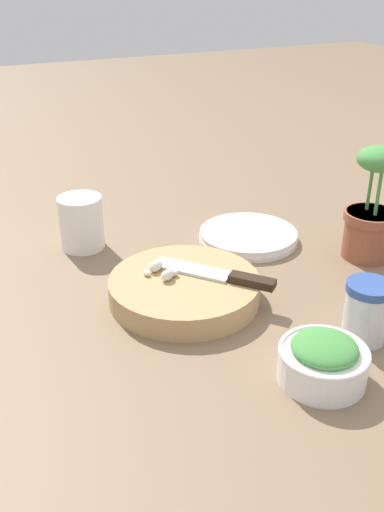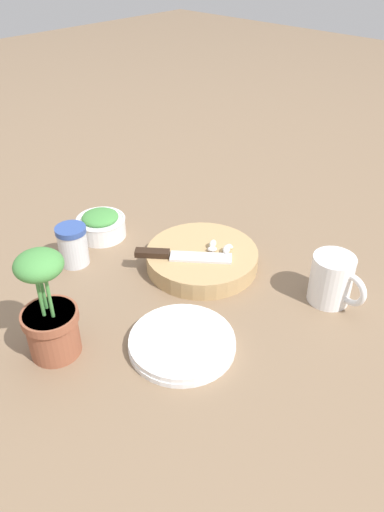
% 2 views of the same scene
% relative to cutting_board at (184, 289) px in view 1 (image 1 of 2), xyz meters
% --- Properties ---
extents(ground_plane, '(5.00, 5.00, 0.00)m').
position_rel_cutting_board_xyz_m(ground_plane, '(-0.02, 0.04, -0.02)').
color(ground_plane, '#7F664C').
extents(cutting_board, '(0.24, 0.24, 0.04)m').
position_rel_cutting_board_xyz_m(cutting_board, '(0.00, 0.00, 0.00)').
color(cutting_board, tan).
rests_on(cutting_board, ground_plane).
extents(chef_knife, '(0.17, 0.15, 0.01)m').
position_rel_cutting_board_xyz_m(chef_knife, '(0.02, 0.05, 0.02)').
color(chef_knife, black).
rests_on(chef_knife, cutting_board).
extents(garlic_cloves, '(0.06, 0.05, 0.02)m').
position_rel_cutting_board_xyz_m(garlic_cloves, '(-0.02, -0.03, 0.03)').
color(garlic_cloves, silver).
rests_on(garlic_cloves, cutting_board).
extents(herb_bowl, '(0.12, 0.12, 0.06)m').
position_rel_cutting_board_xyz_m(herb_bowl, '(0.25, 0.07, 0.01)').
color(herb_bowl, white).
rests_on(herb_bowl, ground_plane).
extents(spice_jar, '(0.07, 0.07, 0.09)m').
position_rel_cutting_board_xyz_m(spice_jar, '(0.21, 0.18, 0.03)').
color(spice_jar, silver).
rests_on(spice_jar, ground_plane).
extents(coffee_mug, '(0.12, 0.08, 0.10)m').
position_rel_cutting_board_xyz_m(coffee_mug, '(-0.26, -0.09, 0.03)').
color(coffee_mug, white).
rests_on(coffee_mug, ground_plane).
extents(plate_stack, '(0.19, 0.19, 0.02)m').
position_rel_cutting_board_xyz_m(plate_stack, '(-0.14, 0.20, -0.01)').
color(plate_stack, white).
rests_on(plate_stack, ground_plane).
extents(potted_herb, '(0.10, 0.10, 0.21)m').
position_rel_cutting_board_xyz_m(potted_herb, '(0.01, 0.36, 0.06)').
color(potted_herb, '#935138').
rests_on(potted_herb, ground_plane).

